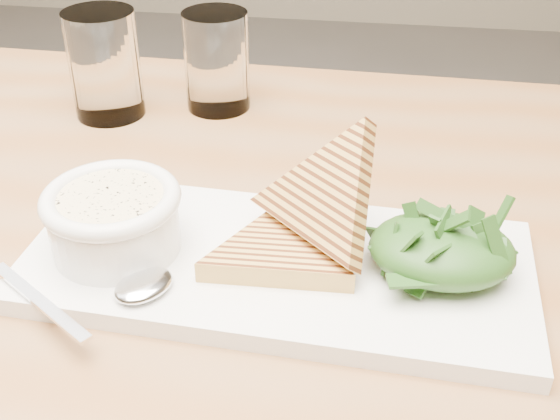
# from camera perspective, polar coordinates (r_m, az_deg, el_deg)

# --- Properties ---
(table_top) EXTENTS (1.18, 0.80, 0.04)m
(table_top) POSITION_cam_1_polar(r_m,az_deg,el_deg) (0.67, -9.90, -2.07)
(table_top) COLOR olive
(table_top) RESTS_ON ground
(platter) EXTENTS (0.42, 0.21, 0.02)m
(platter) POSITION_cam_1_polar(r_m,az_deg,el_deg) (0.58, -0.29, -4.53)
(platter) COLOR white
(platter) RESTS_ON table_top
(soup_bowl) EXTENTS (0.10, 0.10, 0.04)m
(soup_bowl) POSITION_cam_1_polar(r_m,az_deg,el_deg) (0.59, -13.26, -1.36)
(soup_bowl) COLOR white
(soup_bowl) RESTS_ON platter
(soup) EXTENTS (0.09, 0.09, 0.01)m
(soup) POSITION_cam_1_polar(r_m,az_deg,el_deg) (0.57, -13.58, 0.75)
(soup) COLOR beige
(soup) RESTS_ON soup_bowl
(bowl_rim) EXTENTS (0.11, 0.11, 0.01)m
(bowl_rim) POSITION_cam_1_polar(r_m,az_deg,el_deg) (0.57, -13.61, 0.91)
(bowl_rim) COLOR white
(bowl_rim) RESTS_ON soup_bowl
(sandwich_flat) EXTENTS (0.15, 0.15, 0.02)m
(sandwich_flat) POSITION_cam_1_polar(r_m,az_deg,el_deg) (0.57, -0.05, -3.37)
(sandwich_flat) COLOR #C69446
(sandwich_flat) RESTS_ON platter
(sandwich_lean) EXTENTS (0.21, 0.21, 0.16)m
(sandwich_lean) POSITION_cam_1_polar(r_m,az_deg,el_deg) (0.56, 3.67, 1.02)
(sandwich_lean) COLOR #C69446
(sandwich_lean) RESTS_ON sandwich_flat
(salad_base) EXTENTS (0.11, 0.09, 0.04)m
(salad_base) POSITION_cam_1_polar(r_m,az_deg,el_deg) (0.56, 13.01, -3.17)
(salad_base) COLOR #1C3E11
(salad_base) RESTS_ON platter
(arugula_pile) EXTENTS (0.11, 0.10, 0.05)m
(arugula_pile) POSITION_cam_1_polar(r_m,az_deg,el_deg) (0.56, 13.08, -2.75)
(arugula_pile) COLOR #27521D
(arugula_pile) RESTS_ON platter
(spoon_bowl) EXTENTS (0.06, 0.06, 0.01)m
(spoon_bowl) POSITION_cam_1_polar(r_m,az_deg,el_deg) (0.55, -11.02, -6.03)
(spoon_bowl) COLOR silver
(spoon_bowl) RESTS_ON platter
(spoon_handle) EXTENTS (0.11, 0.08, 0.00)m
(spoon_handle) POSITION_cam_1_polar(r_m,az_deg,el_deg) (0.56, -18.97, -7.00)
(spoon_handle) COLOR silver
(spoon_handle) RESTS_ON platter
(glass_near) EXTENTS (0.08, 0.08, 0.12)m
(glass_near) POSITION_cam_1_polar(r_m,az_deg,el_deg) (0.84, -14.06, 11.40)
(glass_near) COLOR white
(glass_near) RESTS_ON table_top
(glass_far) EXTENTS (0.08, 0.08, 0.12)m
(glass_far) POSITION_cam_1_polar(r_m,az_deg,el_deg) (0.84, -5.16, 11.95)
(glass_far) COLOR white
(glass_far) RESTS_ON table_top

